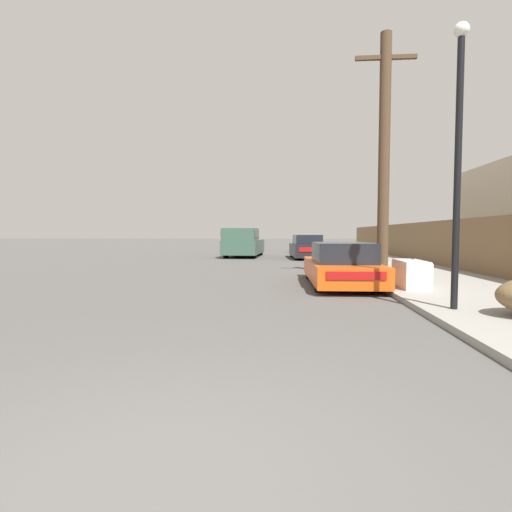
{
  "coord_description": "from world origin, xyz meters",
  "views": [
    {
      "loc": [
        0.78,
        -2.13,
        1.48
      ],
      "look_at": [
        -0.15,
        9.44,
        0.82
      ],
      "focal_mm": 28.0,
      "sensor_mm": 36.0,
      "label": 1
    }
  ],
  "objects_px": {
    "discarded_fridge": "(411,274)",
    "car_parked_far": "(304,244)",
    "pickup_truck": "(243,243)",
    "utility_pole": "(384,154)",
    "car_parked_mid": "(307,247)",
    "parked_sports_car_red": "(341,266)",
    "street_lamp": "(458,146)"
  },
  "relations": [
    {
      "from": "parked_sports_car_red",
      "to": "car_parked_mid",
      "type": "relative_size",
      "value": 0.99
    },
    {
      "from": "car_parked_mid",
      "to": "discarded_fridge",
      "type": "bearing_deg",
      "value": -85.37
    },
    {
      "from": "discarded_fridge",
      "to": "pickup_truck",
      "type": "relative_size",
      "value": 0.3
    },
    {
      "from": "pickup_truck",
      "to": "utility_pole",
      "type": "height_order",
      "value": "utility_pole"
    },
    {
      "from": "parked_sports_car_red",
      "to": "utility_pole",
      "type": "bearing_deg",
      "value": 33.13
    },
    {
      "from": "pickup_truck",
      "to": "car_parked_mid",
      "type": "bearing_deg",
      "value": 166.77
    },
    {
      "from": "car_parked_far",
      "to": "parked_sports_car_red",
      "type": "bearing_deg",
      "value": -86.14
    },
    {
      "from": "pickup_truck",
      "to": "street_lamp",
      "type": "distance_m",
      "value": 18.57
    },
    {
      "from": "parked_sports_car_red",
      "to": "car_parked_mid",
      "type": "bearing_deg",
      "value": 90.31
    },
    {
      "from": "parked_sports_car_red",
      "to": "pickup_truck",
      "type": "distance_m",
      "value": 14.08
    },
    {
      "from": "car_parked_far",
      "to": "street_lamp",
      "type": "xyz_separation_m",
      "value": [
        1.68,
        -25.14,
        2.42
      ]
    },
    {
      "from": "discarded_fridge",
      "to": "car_parked_far",
      "type": "height_order",
      "value": "car_parked_far"
    },
    {
      "from": "car_parked_mid",
      "to": "utility_pole",
      "type": "bearing_deg",
      "value": -85.01
    },
    {
      "from": "parked_sports_car_red",
      "to": "street_lamp",
      "type": "xyz_separation_m",
      "value": [
        1.48,
        -4.11,
        2.45
      ]
    },
    {
      "from": "car_parked_mid",
      "to": "pickup_truck",
      "type": "xyz_separation_m",
      "value": [
        -3.92,
        1.08,
        0.25
      ]
    },
    {
      "from": "car_parked_mid",
      "to": "car_parked_far",
      "type": "distance_m",
      "value": 8.71
    },
    {
      "from": "parked_sports_car_red",
      "to": "pickup_truck",
      "type": "bearing_deg",
      "value": 106.33
    },
    {
      "from": "car_parked_mid",
      "to": "pickup_truck",
      "type": "height_order",
      "value": "pickup_truck"
    },
    {
      "from": "discarded_fridge",
      "to": "car_parked_mid",
      "type": "distance_m",
      "value": 13.58
    },
    {
      "from": "utility_pole",
      "to": "street_lamp",
      "type": "bearing_deg",
      "value": -88.78
    },
    {
      "from": "street_lamp",
      "to": "car_parked_far",
      "type": "bearing_deg",
      "value": 93.83
    },
    {
      "from": "discarded_fridge",
      "to": "car_parked_mid",
      "type": "bearing_deg",
      "value": 100.65
    },
    {
      "from": "parked_sports_car_red",
      "to": "pickup_truck",
      "type": "relative_size",
      "value": 0.87
    },
    {
      "from": "car_parked_far",
      "to": "pickup_truck",
      "type": "height_order",
      "value": "pickup_truck"
    },
    {
      "from": "discarded_fridge",
      "to": "street_lamp",
      "type": "xyz_separation_m",
      "value": [
        -0.13,
        -3.0,
        2.56
      ]
    },
    {
      "from": "discarded_fridge",
      "to": "parked_sports_car_red",
      "type": "relative_size",
      "value": 0.34
    },
    {
      "from": "utility_pole",
      "to": "street_lamp",
      "type": "height_order",
      "value": "utility_pole"
    },
    {
      "from": "car_parked_far",
      "to": "utility_pole",
      "type": "relative_size",
      "value": 0.6
    },
    {
      "from": "car_parked_far",
      "to": "pickup_truck",
      "type": "distance_m",
      "value": 8.68
    },
    {
      "from": "pickup_truck",
      "to": "discarded_fridge",
      "type": "bearing_deg",
      "value": 114.43
    },
    {
      "from": "discarded_fridge",
      "to": "car_parked_mid",
      "type": "xyz_separation_m",
      "value": [
        -2.01,
        13.43,
        0.2
      ]
    },
    {
      "from": "parked_sports_car_red",
      "to": "pickup_truck",
      "type": "height_order",
      "value": "pickup_truck"
    }
  ]
}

